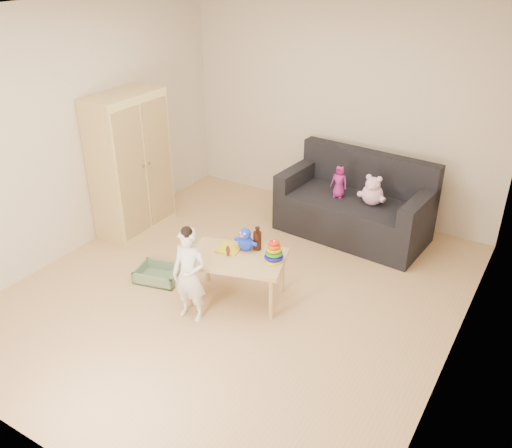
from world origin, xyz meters
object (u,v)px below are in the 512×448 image
Objects in this scene: wardrobe at (130,164)px; sofa at (352,216)px; toddler at (190,276)px; play_table at (237,278)px.

sofa is (2.26, 1.18, -0.58)m from wardrobe.
wardrobe reaches higher than toddler.
sofa reaches higher than play_table.
toddler is at bearing -113.34° from play_table.
sofa is 1.89× the size of play_table.
sofa is at bearing 67.26° from toddler.
wardrobe is at bearing -148.10° from sofa.
toddler reaches higher than play_table.
sofa is 2.32m from toddler.
wardrobe reaches higher than sofa.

